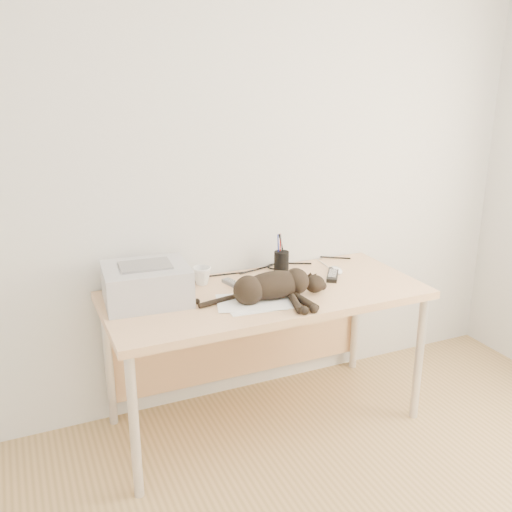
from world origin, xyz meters
name	(u,v)px	position (x,y,z in m)	size (l,w,h in m)	color
wall_back	(238,169)	(0.00, 1.75, 1.30)	(3.50, 3.50, 0.00)	silver
desk	(259,310)	(0.00, 1.48, 0.61)	(1.60, 0.70, 0.74)	#E3B285
printer	(146,284)	(-0.57, 1.50, 0.83)	(0.42, 0.36, 0.19)	#A8A8AD
papers	(254,302)	(-0.11, 1.28, 0.74)	(0.38, 0.31, 0.01)	white
cat	(271,287)	(-0.02, 1.28, 0.80)	(0.64, 0.30, 0.15)	black
mug	(202,276)	(-0.26, 1.62, 0.79)	(0.10, 0.10, 0.09)	white
pen_cup	(281,261)	(0.21, 1.64, 0.80)	(0.08, 0.08, 0.21)	black
remote_grey	(234,284)	(-0.11, 1.53, 0.75)	(0.04, 0.16, 0.02)	slate
remote_black	(333,275)	(0.42, 1.44, 0.75)	(0.05, 0.19, 0.02)	black
mouse	(336,268)	(0.48, 1.51, 0.76)	(0.07, 0.12, 0.04)	white
cable_tangle	(242,271)	(0.00, 1.70, 0.75)	(1.36, 0.09, 0.01)	black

